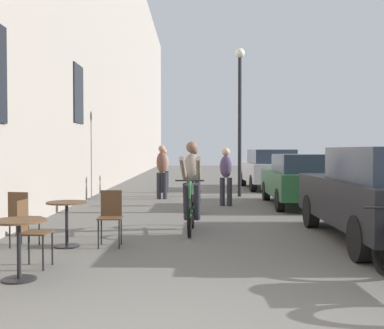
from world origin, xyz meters
TOP-DOWN VIEW (x-y plane):
  - building_facade_left at (-3.45, 14.00)m, footprint 0.54×68.00m
  - cafe_table_near at (-1.92, 2.18)m, footprint 0.64×0.64m
  - cafe_chair_near_toward_street at (-2.00, 2.80)m, footprint 0.41×0.41m
  - cafe_table_mid at (-1.87, 4.15)m, footprint 0.64×0.64m
  - cafe_chair_mid_toward_street at (-1.18, 4.23)m, footprint 0.40×0.40m
  - cafe_chair_mid_toward_wall at (-2.56, 4.08)m, footprint 0.45×0.45m
  - cyclist_on_bicycle at (0.12, 5.66)m, footprint 0.52×1.76m
  - pedestrian_near at (0.17, 8.33)m, footprint 0.38×0.30m
  - pedestrian_mid at (1.07, 9.76)m, footprint 0.38×0.29m
  - pedestrian_far at (-0.82, 11.62)m, footprint 0.36×0.27m
  - pedestrian_furthest at (-0.88, 13.86)m, footprint 0.34×0.24m
  - street_lamp at (1.71, 12.41)m, footprint 0.32×0.32m
  - parked_car_nearest at (3.32, 4.43)m, footprint 1.95×4.50m
  - parked_car_second at (3.13, 9.71)m, footprint 1.79×4.07m
  - parked_car_third at (3.19, 15.56)m, footprint 1.93×4.43m

SIDE VIEW (x-z plane):
  - cafe_chair_near_toward_street at x=-2.00m, z-range 0.07..0.96m
  - cafe_chair_mid_toward_street at x=-1.18m, z-range 0.07..0.96m
  - cafe_chair_mid_toward_wall at x=-2.56m, z-range 0.07..0.96m
  - cafe_table_near at x=-1.92m, z-range 0.16..0.88m
  - cafe_table_mid at x=-1.87m, z-range 0.16..0.88m
  - parked_car_second at x=3.13m, z-range 0.03..1.46m
  - parked_car_third at x=3.19m, z-range 0.03..1.59m
  - cyclist_on_bicycle at x=0.12m, z-range -0.06..1.68m
  - parked_car_nearest at x=3.32m, z-range 0.03..1.62m
  - pedestrian_furthest at x=-0.88m, z-range 0.10..1.70m
  - pedestrian_mid at x=1.07m, z-range 0.10..1.71m
  - pedestrian_near at x=0.17m, z-range 0.10..1.75m
  - pedestrian_far at x=-0.82m, z-range 0.11..1.80m
  - street_lamp at x=1.71m, z-range 0.66..5.56m
  - building_facade_left at x=-3.45m, z-range 0.00..12.55m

